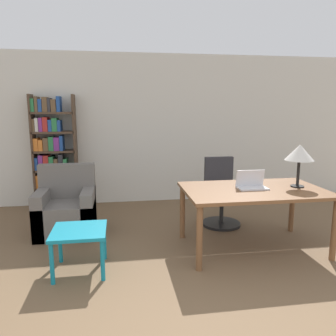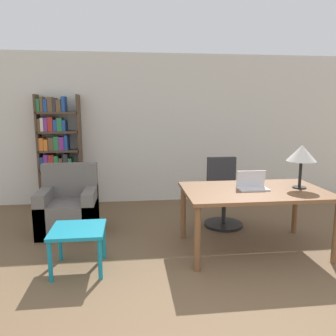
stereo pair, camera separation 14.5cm
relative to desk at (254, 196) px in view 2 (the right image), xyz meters
name	(u,v)px [view 2 (the right image)]	position (x,y,z in m)	size (l,w,h in m)	color
wall_back	(160,129)	(-0.91, 2.37, 0.67)	(8.00, 0.06, 2.70)	silver
desk	(254,196)	(0.00, 0.00, 0.00)	(1.70, 1.05, 0.76)	brown
laptop	(252,185)	(-0.02, 0.03, 0.13)	(0.36, 0.21, 0.22)	silver
table_lamp	(302,154)	(0.58, 0.01, 0.50)	(0.35, 0.35, 0.53)	black
office_chair	(223,197)	(-0.12, 0.92, -0.25)	(0.57, 0.57, 1.01)	black
side_table_blue	(78,235)	(-2.06, -0.28, -0.28)	(0.56, 0.56, 0.47)	teal
armchair	(69,210)	(-2.36, 0.90, -0.36)	(0.78, 0.70, 0.94)	#66605B
bookshelf	(57,153)	(-2.76, 2.18, 0.29)	(0.73, 0.28, 1.96)	#4C3828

